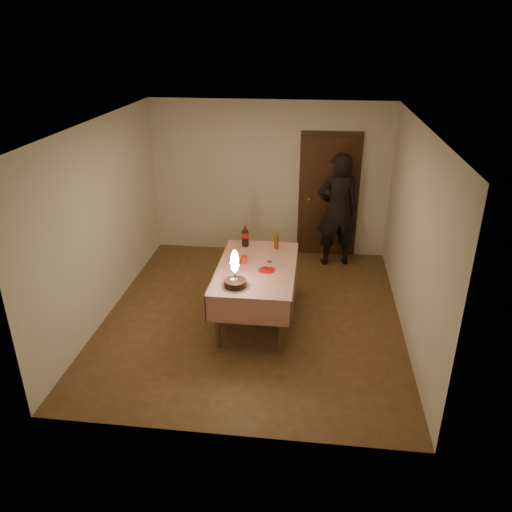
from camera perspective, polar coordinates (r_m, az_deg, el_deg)
name	(u,v)px	position (r m, az deg, el deg)	size (l,w,h in m)	color
ground	(253,315)	(6.95, -0.35, -6.76)	(4.00, 4.50, 0.01)	brown
room_shell	(256,199)	(6.32, 0.01, 6.50)	(4.04, 4.54, 2.62)	beige
dining_table	(256,274)	(6.57, 0.05, -2.02)	(1.02, 1.72, 0.78)	brown
birthday_cake	(235,278)	(5.98, -2.41, -2.49)	(0.34, 0.34, 0.48)	white
red_plate	(267,270)	(6.42, 1.25, -1.63)	(0.22, 0.22, 0.01)	red
red_cup	(244,260)	(6.60, -1.37, -0.43)	(0.08, 0.08, 0.10)	red
clear_cup	(269,265)	(6.47, 1.54, -1.01)	(0.07, 0.07, 0.09)	white
napkin_stack	(235,262)	(6.65, -2.40, -0.64)	(0.15, 0.15, 0.02)	red
cola_bottle	(245,236)	(7.09, -1.24, 2.30)	(0.10, 0.10, 0.32)	black
amber_bottle_right	(276,241)	(7.02, 2.33, 1.76)	(0.06, 0.06, 0.25)	#5F3310
photographer	(337,210)	(8.20, 9.26, 5.22)	(0.77, 0.59, 1.88)	black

